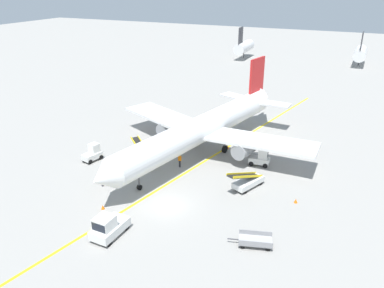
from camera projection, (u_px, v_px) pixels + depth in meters
name	position (u px, v px, depth m)	size (l,w,h in m)	color
ground_plane	(168.00, 206.00, 38.31)	(300.00, 300.00, 0.00)	gray
taxi_line_yellow	(174.00, 180.00, 43.22)	(0.30, 80.00, 0.01)	yellow
airliner	(205.00, 127.00, 48.80)	(28.00, 35.10, 10.10)	white
pushback_tug	(108.00, 227.00, 33.42)	(2.03, 3.67, 2.20)	silver
baggage_tug_near_wing	(93.00, 153.00, 47.59)	(1.77, 2.62, 2.10)	silver
baggage_tug_by_cargo_door	(261.00, 158.00, 46.30)	(2.51, 1.52, 2.10)	silver
belt_loader_forward_hold	(248.00, 181.00, 41.39)	(3.00, 5.11, 2.59)	silver
belt_loader_aft_hold	(145.00, 158.00, 46.78)	(4.82, 3.88, 2.59)	silver
baggage_cart_loaded	(255.00, 241.00, 32.49)	(3.83, 2.28, 0.94)	#A5A5A8
ground_crew_marshaller	(102.00, 179.00, 41.62)	(0.36, 0.24, 1.70)	#26262D
ground_crew_wing_walker	(180.00, 160.00, 45.87)	(0.36, 0.24, 1.70)	#26262D
safety_cone_nose_left	(296.00, 201.00, 38.77)	(0.36, 0.36, 0.44)	orange
safety_cone_nose_right	(165.00, 142.00, 52.53)	(0.36, 0.36, 0.44)	orange
safety_cone_wingtip_left	(103.00, 207.00, 37.71)	(0.36, 0.36, 0.44)	orange
safety_cone_wingtip_right	(228.00, 147.00, 51.08)	(0.36, 0.36, 0.44)	orange
distant_aircraft_far_left	(244.00, 47.00, 107.39)	(3.00, 10.10, 8.80)	silver
distant_aircraft_mid_left	(360.00, 53.00, 98.54)	(3.00, 10.10, 8.80)	silver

